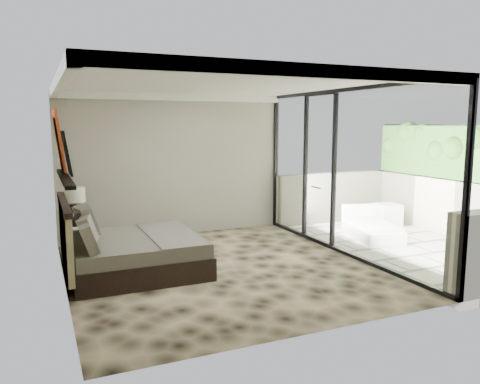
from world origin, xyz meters
name	(u,v)px	position (x,y,z in m)	size (l,w,h in m)	color
floor	(221,269)	(0.00, 0.00, 0.00)	(5.00, 5.00, 0.00)	black
ceiling	(220,84)	(0.00, 0.00, 2.79)	(4.50, 5.00, 0.02)	silver
back_wall	(175,165)	(0.00, 2.49, 1.40)	(4.50, 0.02, 2.80)	gray
left_wall	(61,186)	(-2.24, 0.00, 1.40)	(0.02, 5.00, 2.80)	gray
glass_wall	(344,172)	(2.25, 0.00, 1.40)	(0.08, 5.00, 2.80)	white
terrace_slab	(408,247)	(3.75, 0.00, -0.06)	(3.00, 5.00, 0.12)	beige
parapet_far	(463,210)	(5.10, 0.00, 0.55)	(0.30, 5.00, 1.10)	#BDB999
foliage_hedge	(467,153)	(5.10, 0.00, 1.65)	(0.36, 4.60, 1.10)	#326B21
picture_ledge	(65,178)	(-2.18, 0.10, 1.50)	(0.12, 2.20, 0.05)	black
bed	(129,251)	(-1.33, 0.38, 0.32)	(1.97, 1.91, 1.09)	black
nightstand	(78,242)	(-1.96, 1.58, 0.24)	(0.49, 0.49, 0.49)	black
table_lamp	(75,201)	(-1.97, 1.63, 0.93)	(0.36, 0.36, 0.65)	black
abstract_canvas	(59,140)	(-2.19, 0.93, 1.97)	(0.04, 0.90, 0.90)	#C14010
framed_print	(67,153)	(-2.14, 0.16, 1.82)	(0.03, 0.50, 0.60)	black
ottoman	(387,215)	(4.45, 1.40, 0.24)	(0.49, 0.49, 0.49)	white
lounger	(371,229)	(3.43, 0.68, 0.17)	(1.04, 1.56, 0.56)	white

